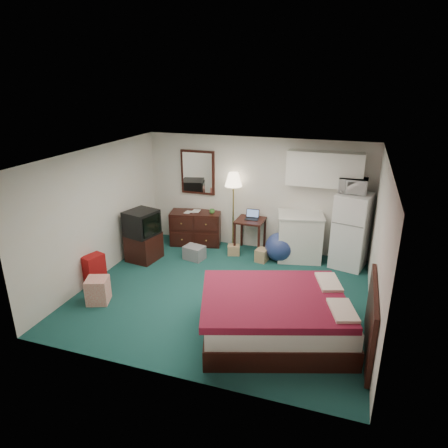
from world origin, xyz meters
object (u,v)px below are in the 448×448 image
(bed, at_px, (276,317))
(tv_stand, at_px, (144,247))
(floor_lamp, at_px, (233,211))
(suitcase, at_px, (94,271))
(kitchen_counter, at_px, (299,237))
(dresser, at_px, (196,228))
(desk, at_px, (250,236))
(fridge, at_px, (351,231))

(bed, distance_m, tv_stand, 3.68)
(floor_lamp, xyz_separation_m, suitcase, (-1.90, -2.54, -0.56))
(bed, bearing_deg, tv_stand, 132.72)
(kitchen_counter, bearing_deg, bed, -100.54)
(dresser, relative_size, floor_lamp, 0.66)
(bed, height_order, suitcase, bed)
(dresser, bearing_deg, desk, -14.90)
(tv_stand, relative_size, suitcase, 1.01)
(kitchen_counter, distance_m, fridge, 1.06)
(dresser, relative_size, kitchen_counter, 1.17)
(desk, bearing_deg, suitcase, -133.34)
(dresser, bearing_deg, bed, -62.50)
(kitchen_counter, bearing_deg, fridge, -13.96)
(fridge, relative_size, suitcase, 2.50)
(desk, distance_m, tv_stand, 2.32)
(dresser, relative_size, fridge, 0.74)
(dresser, distance_m, suitcase, 2.68)
(dresser, distance_m, desk, 1.31)
(dresser, height_order, fridge, fridge)
(desk, bearing_deg, tv_stand, -151.11)
(dresser, relative_size, bed, 0.54)
(desk, height_order, bed, desk)
(fridge, bearing_deg, tv_stand, -151.80)
(floor_lamp, xyz_separation_m, kitchen_counter, (1.52, -0.14, -0.38))
(tv_stand, bearing_deg, suitcase, -94.48)
(floor_lamp, relative_size, desk, 2.29)
(kitchen_counter, height_order, suitcase, kitchen_counter)
(kitchen_counter, distance_m, tv_stand, 3.31)
(floor_lamp, height_order, fridge, floor_lamp)
(dresser, xyz_separation_m, suitcase, (-1.02, -2.47, -0.08))
(tv_stand, distance_m, suitcase, 1.36)
(tv_stand, bearing_deg, floor_lamp, 45.24)
(kitchen_counter, xyz_separation_m, bed, (0.09, -2.87, -0.15))
(floor_lamp, relative_size, bed, 0.83)
(dresser, xyz_separation_m, kitchen_counter, (2.40, -0.07, 0.10))
(fridge, height_order, bed, fridge)
(dresser, relative_size, tv_stand, 1.83)
(fridge, bearing_deg, kitchen_counter, -167.67)
(desk, bearing_deg, floor_lamp, 164.98)
(desk, relative_size, kitchen_counter, 0.78)
(dresser, height_order, tv_stand, dresser)
(fridge, relative_size, bed, 0.73)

